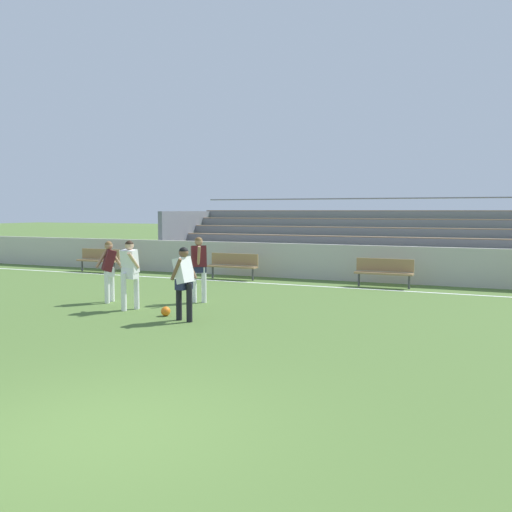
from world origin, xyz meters
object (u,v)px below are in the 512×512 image
(bleacher_stand, at_px, (432,241))
(bench_centre_sideline, at_px, (384,270))
(player_dark_on_ball, at_px, (109,266))
(player_white_trailing_run, at_px, (184,277))
(soccer_ball, at_px, (166,311))
(bench_far_right, at_px, (233,264))
(player_dark_overlapping, at_px, (199,263))
(bench_far_left, at_px, (99,258))
(player_white_challenging, at_px, (130,269))

(bleacher_stand, relative_size, bench_centre_sideline, 11.82)
(bleacher_stand, bearing_deg, player_dark_on_ball, -125.62)
(player_white_trailing_run, xyz_separation_m, soccer_ball, (-0.69, 0.34, -0.85))
(player_white_trailing_run, bearing_deg, bench_far_right, 107.40)
(player_white_trailing_run, height_order, player_dark_overlapping, player_dark_overlapping)
(bench_far_left, relative_size, player_white_trailing_run, 1.11)
(bench_far_right, distance_m, bench_far_left, 5.85)
(player_dark_overlapping, height_order, player_dark_on_ball, player_dark_overlapping)
(bench_far_left, xyz_separation_m, player_dark_on_ball, (5.01, -5.76, 0.41))
(bleacher_stand, height_order, bench_far_right, bleacher_stand)
(bleacher_stand, distance_m, player_dark_on_ball, 12.22)
(bleacher_stand, xyz_separation_m, player_white_trailing_run, (-4.03, -11.32, -0.31))
(bench_centre_sideline, xyz_separation_m, player_dark_overlapping, (-3.93, -4.84, 0.49))
(player_white_challenging, distance_m, soccer_ball, 1.55)
(player_white_challenging, relative_size, soccer_ball, 7.71)
(player_white_trailing_run, height_order, soccer_ball, player_white_trailing_run)
(player_white_trailing_run, relative_size, player_white_challenging, 0.96)
(bench_centre_sideline, bearing_deg, player_dark_on_ball, -136.68)
(bleacher_stand, relative_size, soccer_ball, 96.68)
(bench_centre_sideline, relative_size, player_dark_overlapping, 1.04)
(bench_far_right, bearing_deg, bleacher_stand, 33.66)
(bench_centre_sideline, bearing_deg, player_white_challenging, -127.23)
(bench_centre_sideline, relative_size, bench_far_left, 1.00)
(player_dark_overlapping, relative_size, soccer_ball, 7.84)
(bench_far_left, bearing_deg, bleacher_stand, 19.00)
(bleacher_stand, relative_size, player_dark_overlapping, 12.33)
(player_white_challenging, bearing_deg, player_dark_overlapping, 58.74)
(bleacher_stand, bearing_deg, bench_far_left, -161.00)
(player_white_trailing_run, height_order, player_dark_on_ball, player_white_trailing_run)
(bench_far_right, relative_size, player_white_challenging, 1.06)
(bench_far_right, relative_size, player_dark_overlapping, 1.04)
(bench_centre_sideline, relative_size, soccer_ball, 8.18)
(player_white_challenging, height_order, soccer_ball, player_white_challenging)
(bleacher_stand, distance_m, soccer_ball, 12.01)
(soccer_ball, bearing_deg, bench_centre_sideline, 61.40)
(player_dark_on_ball, bearing_deg, player_dark_overlapping, 22.82)
(bench_far_right, relative_size, bench_centre_sideline, 1.00)
(bench_far_right, relative_size, soccer_ball, 8.18)
(player_white_challenging, bearing_deg, player_white_trailing_run, -19.16)
(bench_centre_sideline, bearing_deg, player_dark_overlapping, -129.06)
(soccer_ball, bearing_deg, bench_far_left, 137.40)
(bench_far_right, xyz_separation_m, player_white_trailing_run, (2.24, -7.14, 0.42))
(bench_far_right, distance_m, player_dark_overlapping, 5.05)
(bleacher_stand, bearing_deg, bench_far_right, -146.34)
(player_dark_on_ball, xyz_separation_m, soccer_ball, (2.40, -1.05, -0.85))
(player_dark_overlapping, bearing_deg, bench_far_right, 105.33)
(bench_centre_sideline, height_order, player_white_trailing_run, player_white_trailing_run)
(bench_far_left, xyz_separation_m, player_white_trailing_run, (8.09, -7.14, 0.42))
(player_white_challenging, bearing_deg, bench_far_right, 92.95)
(player_dark_overlapping, xyz_separation_m, soccer_ball, (0.22, -1.96, -0.92))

